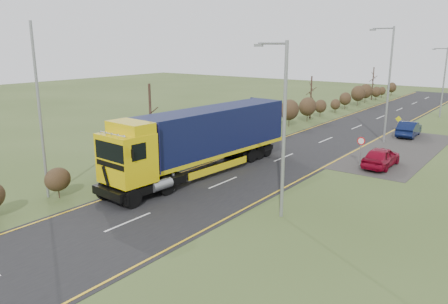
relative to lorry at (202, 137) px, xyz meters
name	(u,v)px	position (x,y,z in m)	size (l,w,h in m)	color
ground	(182,200)	(2.45, -4.84, -2.58)	(160.00, 160.00, 0.00)	#3A4B20
road	(271,163)	(2.45, 5.16, -2.57)	(8.00, 120.00, 0.02)	black
layby	(398,150)	(8.95, 15.16, -2.57)	(6.00, 18.00, 0.02)	#302D2A
lane_markings	(269,164)	(2.45, 4.85, -2.55)	(7.52, 116.00, 0.01)	gold
hedgerow	(192,137)	(-3.55, 3.05, -0.96)	(2.24, 102.04, 6.05)	black
lorry	(202,137)	(0.00, 0.00, 0.00)	(3.59, 16.45, 4.54)	black
car_red_hatchback	(381,157)	(9.42, 9.06, -1.83)	(1.76, 4.39, 1.49)	maroon
car_blue_sedan	(409,129)	(8.16, 21.55, -1.84)	(1.57, 4.50, 1.48)	#091132
streetlight_near	(282,123)	(8.14, -3.50, 2.35)	(1.91, 0.18, 8.96)	gray
streetlight_mid	(388,79)	(6.91, 17.52, 3.10)	(2.16, 0.20, 10.23)	gray
streetlight_far	(443,80)	(8.11, 35.58, 1.98)	(1.78, 0.18, 8.32)	gray
left_pole	(40,113)	(-4.22, -9.14, 2.42)	(0.16, 0.16, 10.00)	gray
speed_sign	(361,146)	(8.02, 8.65, -1.11)	(0.59, 0.10, 2.13)	gray
warning_board	(398,122)	(6.65, 23.26, -1.61)	(0.63, 0.11, 1.64)	gray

